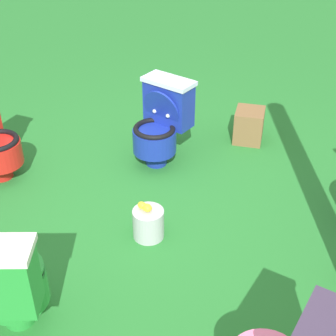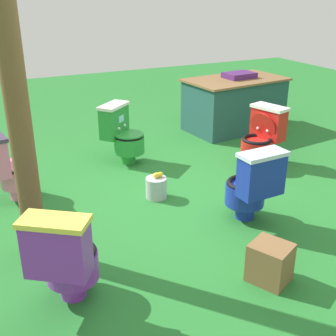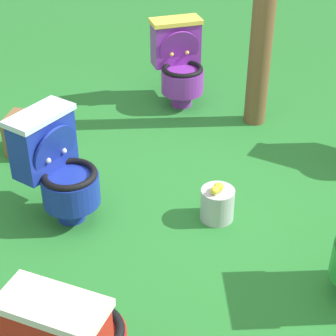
% 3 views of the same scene
% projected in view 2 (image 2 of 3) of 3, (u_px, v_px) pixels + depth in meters
% --- Properties ---
extents(ground, '(14.00, 14.00, 0.00)m').
position_uv_depth(ground, '(177.00, 197.00, 4.56)').
color(ground, '#26752D').
extents(toilet_red, '(0.58, 0.52, 0.73)m').
position_uv_depth(toilet_red, '(262.00, 136.00, 5.22)').
color(toilet_red, red).
rests_on(toilet_red, ground).
extents(toilet_purple, '(0.61, 0.63, 0.73)m').
position_uv_depth(toilet_purple, '(65.00, 257.00, 2.91)').
color(toilet_purple, purple).
rests_on(toilet_purple, ground).
extents(toilet_green, '(0.62, 0.64, 0.73)m').
position_uv_depth(toilet_green, '(122.00, 134.00, 5.32)').
color(toilet_green, green).
rests_on(toilet_green, ground).
extents(toilet_pink, '(0.54, 0.46, 0.73)m').
position_uv_depth(toilet_pink, '(8.00, 167.00, 4.36)').
color(toilet_pink, pink).
rests_on(toilet_pink, ground).
extents(toilet_blue, '(0.44, 0.51, 0.73)m').
position_uv_depth(toilet_blue, '(252.00, 185.00, 3.96)').
color(toilet_blue, '#192D9E').
rests_on(toilet_blue, ground).
extents(vendor_table, '(1.54, 1.01, 0.85)m').
position_uv_depth(vendor_table, '(234.00, 104.00, 6.56)').
color(vendor_table, '#23514C').
rests_on(vendor_table, ground).
extents(wooden_post, '(0.18, 0.18, 2.22)m').
position_uv_depth(wooden_post, '(20.00, 125.00, 3.19)').
color(wooden_post, brown).
rests_on(wooden_post, ground).
extents(small_crate, '(0.36, 0.37, 0.31)m').
position_uv_depth(small_crate, '(270.00, 263.00, 3.23)').
color(small_crate, brown).
rests_on(small_crate, ground).
extents(lemon_bucket, '(0.22, 0.22, 0.28)m').
position_uv_depth(lemon_bucket, '(156.00, 187.00, 4.51)').
color(lemon_bucket, '#B7B7BF').
rests_on(lemon_bucket, ground).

